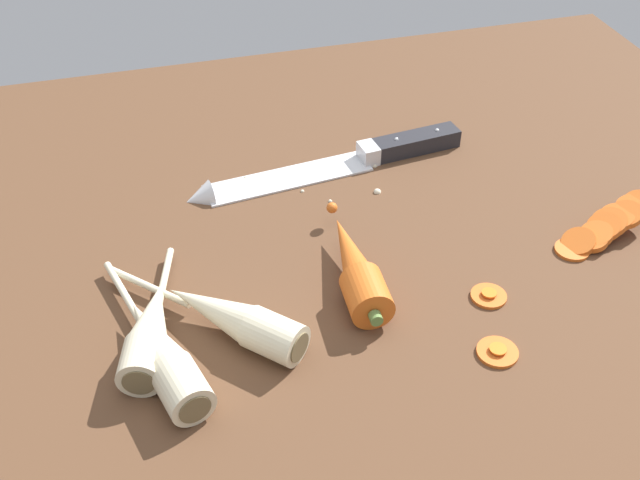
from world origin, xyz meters
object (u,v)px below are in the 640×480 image
(carrot_slice_stray_near, at_px, (498,351))
(whole_carrot, at_px, (356,267))
(carrot_slice_stray_mid, at_px, (489,295))
(parsnip_front, at_px, (150,332))
(carrot_slice_stack, at_px, (607,226))
(parsnip_mid_left, at_px, (162,353))
(chefs_knife, at_px, (324,166))
(parsnip_mid_right, at_px, (232,318))

(carrot_slice_stray_near, bearing_deg, whole_carrot, 127.40)
(carrot_slice_stray_near, bearing_deg, carrot_slice_stray_mid, 71.03)
(whole_carrot, xyz_separation_m, carrot_slice_stray_near, (0.10, -0.12, -0.02))
(parsnip_front, height_order, carrot_slice_stray_near, parsnip_front)
(carrot_slice_stray_near, bearing_deg, carrot_slice_stack, 34.06)
(parsnip_mid_left, height_order, carrot_slice_stray_near, parsnip_mid_left)
(chefs_knife, xyz_separation_m, carrot_slice_stack, (0.26, -0.20, 0.01))
(parsnip_front, height_order, carrot_slice_stray_mid, parsnip_front)
(carrot_slice_stack, distance_m, carrot_slice_stray_mid, 0.17)
(whole_carrot, height_order, parsnip_mid_left, whole_carrot)
(parsnip_front, relative_size, carrot_slice_stray_mid, 5.21)
(chefs_knife, relative_size, parsnip_mid_right, 1.96)
(carrot_slice_stray_near, distance_m, carrot_slice_stray_mid, 0.07)
(parsnip_mid_left, relative_size, carrot_slice_stack, 1.75)
(parsnip_front, relative_size, parsnip_mid_right, 1.03)
(parsnip_mid_right, bearing_deg, parsnip_mid_left, -158.47)
(parsnip_mid_right, bearing_deg, chefs_knife, 56.81)
(chefs_knife, bearing_deg, carrot_slice_stray_near, -77.72)
(whole_carrot, distance_m, carrot_slice_stray_mid, 0.13)
(whole_carrot, relative_size, parsnip_mid_right, 1.03)
(parsnip_mid_left, relative_size, parsnip_mid_right, 1.23)
(parsnip_mid_right, bearing_deg, carrot_slice_stray_mid, -4.47)
(whole_carrot, distance_m, carrot_slice_stack, 0.28)
(parsnip_mid_left, bearing_deg, whole_carrot, 17.47)
(whole_carrot, height_order, carrot_slice_stack, whole_carrot)
(parsnip_front, distance_m, carrot_slice_stack, 0.49)
(parsnip_mid_left, relative_size, carrot_slice_stray_mid, 6.21)
(chefs_knife, bearing_deg, parsnip_mid_right, -123.19)
(parsnip_mid_left, distance_m, carrot_slice_stack, 0.48)
(parsnip_mid_right, height_order, carrot_slice_stack, parsnip_mid_right)
(parsnip_mid_left, xyz_separation_m, carrot_slice_stray_near, (0.29, -0.06, -0.02))
(parsnip_mid_right, relative_size, carrot_slice_stray_near, 4.67)
(whole_carrot, xyz_separation_m, carrot_slice_stack, (0.28, -0.00, -0.01))
(whole_carrot, xyz_separation_m, carrot_slice_stray_mid, (0.12, -0.05, -0.02))
(parsnip_mid_left, bearing_deg, chefs_knife, 49.82)
(parsnip_front, bearing_deg, chefs_knife, 45.56)
(chefs_knife, xyz_separation_m, carrot_slice_stray_mid, (0.09, -0.26, -0.00))
(parsnip_front, xyz_separation_m, parsnip_mid_right, (0.07, -0.00, -0.00))
(whole_carrot, bearing_deg, carrot_slice_stray_near, -52.60)
(chefs_knife, bearing_deg, whole_carrot, -97.02)
(chefs_knife, relative_size, parsnip_mid_left, 1.59)
(parsnip_mid_right, bearing_deg, carrot_slice_stray_near, -21.68)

